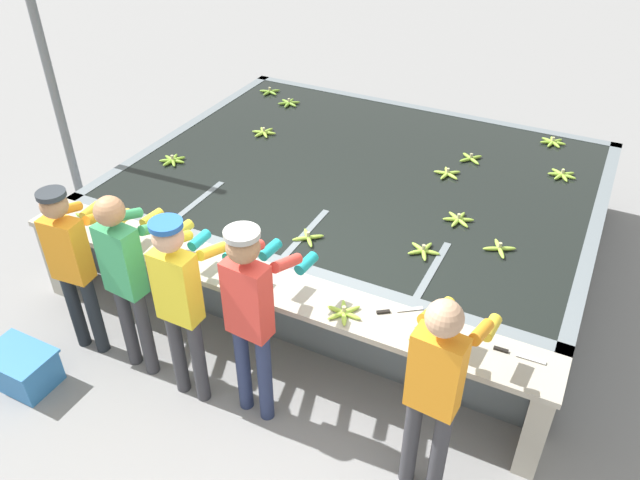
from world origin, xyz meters
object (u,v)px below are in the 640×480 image
(worker_1, at_px, (127,270))
(banana_bunch_floating_4, at_px, (423,251))
(banana_bunch_floating_3, at_px, (553,142))
(knife_1, at_px, (393,311))
(banana_bunch_floating_8, at_px, (562,175))
(banana_bunch_ledge_1, at_px, (344,313))
(banana_bunch_floating_9, at_px, (458,219))
(worker_2, at_px, (181,295))
(banana_bunch_floating_5, at_px, (270,92))
(banana_bunch_floating_0, at_px, (264,132))
(banana_bunch_floating_6, at_px, (471,158))
(banana_bunch_floating_1, at_px, (499,248))
(banana_bunch_floating_7, at_px, (308,238))
(worker_0, at_px, (73,257))
(crate, at_px, (22,368))
(banana_bunch_floating_11, at_px, (448,173))
(worker_3, at_px, (251,308))
(banana_bunch_ledge_0, at_px, (86,218))
(worker_4, at_px, (436,383))
(knife_0, at_px, (511,353))
(support_post_left, at_px, (53,87))
(banana_bunch_floating_2, at_px, (173,160))
(banana_bunch_ledge_2, at_px, (428,338))
(banana_bunch_floating_10, at_px, (289,103))

(worker_1, relative_size, banana_bunch_floating_4, 6.05)
(banana_bunch_floating_3, bearing_deg, knife_1, -99.48)
(banana_bunch_floating_8, height_order, banana_bunch_ledge_1, banana_bunch_ledge_1)
(banana_bunch_floating_9, bearing_deg, knife_1, -93.37)
(worker_2, height_order, banana_bunch_floating_5, worker_2)
(banana_bunch_floating_0, distance_m, banana_bunch_floating_6, 2.30)
(banana_bunch_ledge_1, bearing_deg, banana_bunch_floating_1, 57.84)
(banana_bunch_floating_7, bearing_deg, worker_0, -141.29)
(worker_2, xyz_separation_m, knife_1, (1.38, 0.69, -0.15))
(banana_bunch_ledge_1, distance_m, crate, 2.69)
(banana_bunch_floating_8, bearing_deg, banana_bunch_floating_11, -154.42)
(worker_3, xyz_separation_m, banana_bunch_floating_1, (1.34, 1.74, -0.18))
(banana_bunch_floating_7, bearing_deg, banana_bunch_floating_4, 15.61)
(banana_bunch_floating_6, xyz_separation_m, banana_bunch_floating_8, (0.91, 0.07, -0.00))
(banana_bunch_floating_9, height_order, banana_bunch_ledge_0, banana_bunch_ledge_0)
(banana_bunch_floating_9, bearing_deg, crate, -136.09)
(worker_4, height_order, knife_0, worker_4)
(banana_bunch_floating_7, height_order, support_post_left, support_post_left)
(worker_2, distance_m, knife_0, 2.35)
(worker_3, height_order, banana_bunch_floating_3, worker_3)
(banana_bunch_floating_2, xyz_separation_m, banana_bunch_ledge_0, (-0.01, -1.24, 0.00))
(banana_bunch_floating_4, distance_m, banana_bunch_floating_9, 0.61)
(banana_bunch_floating_0, bearing_deg, banana_bunch_ledge_1, -48.39)
(support_post_left, bearing_deg, banana_bunch_floating_5, 67.37)
(worker_4, xyz_separation_m, banana_bunch_floating_3, (0.03, 4.04, -0.15))
(banana_bunch_floating_4, bearing_deg, support_post_left, -179.70)
(banana_bunch_floating_8, xyz_separation_m, banana_bunch_ledge_2, (-0.45, -2.84, 0.00))
(banana_bunch_floating_0, height_order, banana_bunch_floating_4, same)
(worker_2, height_order, banana_bunch_ledge_2, worker_2)
(banana_bunch_floating_0, height_order, knife_0, banana_bunch_floating_0)
(crate, bearing_deg, banana_bunch_floating_3, 55.02)
(banana_bunch_floating_3, relative_size, banana_bunch_floating_7, 1.17)
(banana_bunch_ledge_1, distance_m, support_post_left, 3.86)
(banana_bunch_floating_1, distance_m, banana_bunch_floating_9, 0.52)
(worker_2, relative_size, banana_bunch_floating_2, 5.92)
(banana_bunch_floating_1, relative_size, knife_1, 0.88)
(banana_bunch_floating_0, distance_m, knife_1, 3.23)
(banana_bunch_floating_9, xyz_separation_m, banana_bunch_floating_10, (-2.63, 1.62, 0.00))
(worker_4, xyz_separation_m, banana_bunch_ledge_1, (-0.84, 0.47, -0.14))
(crate, bearing_deg, support_post_left, 122.35)
(worker_0, distance_m, banana_bunch_ledge_2, 2.85)
(worker_3, relative_size, banana_bunch_floating_7, 7.13)
(banana_bunch_floating_6, relative_size, banana_bunch_floating_11, 0.87)
(banana_bunch_floating_0, relative_size, banana_bunch_floating_6, 1.17)
(banana_bunch_floating_11, bearing_deg, banana_bunch_ledge_0, -139.73)
(banana_bunch_floating_7, height_order, banana_bunch_floating_10, same)
(banana_bunch_floating_9, height_order, banana_bunch_ledge_2, banana_bunch_ledge_2)
(banana_bunch_floating_1, xyz_separation_m, banana_bunch_floating_2, (-3.42, 0.03, -0.00))
(banana_bunch_floating_1, bearing_deg, banana_bunch_ledge_2, -98.36)
(banana_bunch_floating_1, bearing_deg, banana_bunch_floating_5, 148.68)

